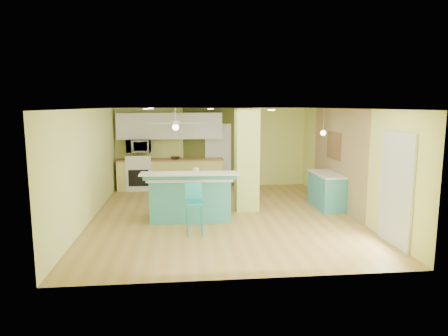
{
  "coord_description": "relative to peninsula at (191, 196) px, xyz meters",
  "views": [
    {
      "loc": [
        -0.88,
        -9.09,
        2.57
      ],
      "look_at": [
        0.08,
        0.4,
        1.07
      ],
      "focal_mm": 32.0,
      "sensor_mm": 36.0,
      "label": 1
    }
  ],
  "objects": [
    {
      "name": "canister",
      "position": [
        0.13,
        0.25,
        0.54
      ],
      "size": [
        0.14,
        0.14,
        0.15
      ],
      "primitive_type": "cylinder",
      "color": "yellow",
      "rests_on": "peninsula"
    },
    {
      "name": "upper_cabinets",
      "position": [
        -0.56,
        3.52,
        1.42
      ],
      "size": [
        3.2,
        0.34,
        0.8
      ],
      "primitive_type": "cube",
      "color": "white",
      "rests_on": "wall_back"
    },
    {
      "name": "bar_stool",
      "position": [
        0.05,
        -1.07,
        0.16
      ],
      "size": [
        0.35,
        0.35,
        1.03
      ],
      "rotation": [
        0.0,
        0.0,
        0.04
      ],
      "color": "teal",
      "rests_on": "floor"
    },
    {
      "name": "wall_front",
      "position": [
        0.74,
        -3.3,
        0.72
      ],
      "size": [
        6.0,
        0.01,
        2.5
      ],
      "primitive_type": "cube",
      "color": "#DFE67B",
      "rests_on": "floor"
    },
    {
      "name": "fruit_bowl",
      "position": [
        -0.4,
        3.31,
        0.45
      ],
      "size": [
        0.31,
        0.31,
        0.08
      ],
      "primitive_type": "imported",
      "rotation": [
        0.0,
        0.0,
        0.01
      ],
      "color": "#362216",
      "rests_on": "kitchen_run"
    },
    {
      "name": "wall_left",
      "position": [
        -2.26,
        0.2,
        0.72
      ],
      "size": [
        0.01,
        7.0,
        2.5
      ],
      "primitive_type": "cube",
      "color": "#DFE67B",
      "rests_on": "floor"
    },
    {
      "name": "microwave",
      "position": [
        -1.51,
        3.4,
        0.82
      ],
      "size": [
        0.7,
        0.48,
        0.39
      ],
      "primitive_type": "imported",
      "color": "silver",
      "rests_on": "wall_back"
    },
    {
      "name": "column",
      "position": [
        1.39,
        0.7,
        0.72
      ],
      "size": [
        0.55,
        0.55,
        2.5
      ],
      "primitive_type": "cube",
      "color": "#BBC65C",
      "rests_on": "floor"
    },
    {
      "name": "wall_back",
      "position": [
        0.74,
        3.71,
        0.72
      ],
      "size": [
        6.0,
        0.01,
        2.5
      ],
      "primitive_type": "cube",
      "color": "#DFE67B",
      "rests_on": "floor"
    },
    {
      "name": "wood_panel",
      "position": [
        3.73,
        0.8,
        0.72
      ],
      "size": [
        0.02,
        3.4,
        2.5
      ],
      "primitive_type": "cube",
      "color": "#907952",
      "rests_on": "floor"
    },
    {
      "name": "floor",
      "position": [
        0.74,
        0.2,
        -0.53
      ],
      "size": [
        6.0,
        7.0,
        0.01
      ],
      "primitive_type": "cube",
      "color": "#A67D3A",
      "rests_on": "ground"
    },
    {
      "name": "interior_door",
      "position": [
        0.94,
        3.66,
        0.47
      ],
      "size": [
        0.82,
        0.05,
        2.0
      ],
      "primitive_type": "cube",
      "color": "silver",
      "rests_on": "floor"
    },
    {
      "name": "ceiling_fan",
      "position": [
        -0.36,
        2.2,
        1.55
      ],
      "size": [
        1.41,
        1.41,
        0.61
      ],
      "color": "white",
      "rests_on": "ceiling"
    },
    {
      "name": "pendant_lamp",
      "position": [
        3.39,
        0.95,
        1.36
      ],
      "size": [
        0.14,
        0.14,
        0.69
      ],
      "color": "silver",
      "rests_on": "ceiling"
    },
    {
      "name": "french_door",
      "position": [
        3.71,
        -2.1,
        0.52
      ],
      "size": [
        0.04,
        1.08,
        2.1
      ],
      "primitive_type": "cube",
      "color": "silver",
      "rests_on": "floor"
    },
    {
      "name": "wall_decor",
      "position": [
        3.71,
        1.0,
        1.02
      ],
      "size": [
        0.03,
        0.9,
        0.7
      ],
      "primitive_type": "cube",
      "color": "brown",
      "rests_on": "wood_panel"
    },
    {
      "name": "ceiling",
      "position": [
        0.74,
        0.2,
        1.98
      ],
      "size": [
        6.0,
        7.0,
        0.01
      ],
      "primitive_type": "cube",
      "color": "white",
      "rests_on": "wall_back"
    },
    {
      "name": "peninsula",
      "position": [
        0.0,
        0.0,
        0.0
      ],
      "size": [
        2.16,
        1.22,
        1.14
      ],
      "rotation": [
        0.0,
        0.0,
        -0.04
      ],
      "color": "teal",
      "rests_on": "floor"
    },
    {
      "name": "kitchen_run",
      "position": [
        -0.56,
        3.4,
        -0.06
      ],
      "size": [
        3.25,
        0.63,
        0.94
      ],
      "color": "#DED874",
      "rests_on": "floor"
    },
    {
      "name": "side_counter",
      "position": [
        3.44,
        0.71,
        -0.09
      ],
      "size": [
        0.58,
        1.37,
        0.88
      ],
      "color": "teal",
      "rests_on": "floor"
    },
    {
      "name": "olive_accent",
      "position": [
        0.94,
        3.69,
        0.72
      ],
      "size": [
        2.2,
        0.02,
        2.5
      ],
      "primitive_type": "cube",
      "color": "#4D5321",
      "rests_on": "floor"
    },
    {
      "name": "stove",
      "position": [
        -1.51,
        3.39,
        -0.07
      ],
      "size": [
        0.76,
        0.66,
        1.08
      ],
      "color": "white",
      "rests_on": "floor"
    },
    {
      "name": "wall_right",
      "position": [
        3.75,
        0.2,
        0.72
      ],
      "size": [
        0.01,
        7.0,
        2.5
      ],
      "primitive_type": "cube",
      "color": "#DFE67B",
      "rests_on": "floor"
    }
  ]
}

